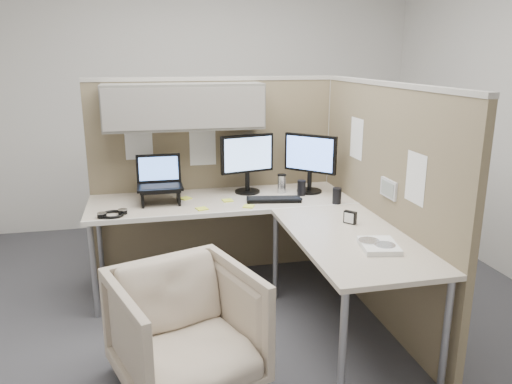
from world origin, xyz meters
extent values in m
plane|color=#3B3B40|center=(0.00, 0.00, 0.00)|extent=(4.50, 4.50, 0.00)
cube|color=#7F6F53|center=(-0.10, 0.90, 0.80)|extent=(2.00, 0.05, 1.60)
cube|color=#A8A399|center=(-0.10, 0.90, 1.61)|extent=(2.00, 0.06, 0.03)
cube|color=slate|center=(-0.35, 0.75, 1.42)|extent=(1.20, 0.34, 0.34)
cube|color=gray|center=(-0.35, 0.57, 1.42)|extent=(1.18, 0.01, 0.30)
plane|color=white|center=(-0.70, 0.87, 1.15)|extent=(0.26, 0.00, 0.26)
plane|color=white|center=(-0.20, 0.87, 1.08)|extent=(0.26, 0.00, 0.26)
cube|color=#7F6F53|center=(0.90, -0.10, 0.80)|extent=(0.05, 2.00, 1.60)
cube|color=#A8A399|center=(0.90, -0.10, 1.61)|extent=(0.06, 2.00, 0.03)
cube|color=#A8A399|center=(0.90, 0.90, 0.80)|extent=(0.06, 0.06, 1.60)
cube|color=silver|center=(0.87, -0.25, 0.96)|extent=(0.02, 0.20, 0.12)
cube|color=gray|center=(0.86, -0.25, 0.96)|extent=(0.00, 0.16, 0.09)
plane|color=white|center=(0.87, 0.30, 1.20)|extent=(0.00, 0.26, 0.26)
plane|color=white|center=(0.87, -0.55, 1.10)|extent=(0.00, 0.26, 0.26)
cube|color=beige|center=(-0.10, 0.54, 0.71)|extent=(2.00, 0.68, 0.03)
cube|color=beige|center=(0.54, -0.45, 0.71)|extent=(0.68, 1.30, 0.03)
cube|color=white|center=(-0.10, 0.20, 0.71)|extent=(2.00, 0.02, 0.03)
cylinder|color=gray|center=(-1.05, 0.25, 0.35)|extent=(0.04, 0.04, 0.70)
cylinder|color=gray|center=(-1.05, 0.83, 0.35)|extent=(0.04, 0.04, 0.70)
cylinder|color=gray|center=(0.25, -1.05, 0.35)|extent=(0.04, 0.04, 0.70)
cylinder|color=gray|center=(0.83, -1.05, 0.35)|extent=(0.04, 0.04, 0.70)
cylinder|color=gray|center=(0.25, 0.25, 0.35)|extent=(0.04, 0.04, 0.70)
imported|color=beige|center=(-0.49, -0.63, 0.37)|extent=(0.90, 0.87, 0.74)
cylinder|color=black|center=(0.13, 0.68, 0.74)|extent=(0.20, 0.20, 0.02)
cylinder|color=black|center=(0.13, 0.68, 0.82)|extent=(0.04, 0.04, 0.15)
cube|color=black|center=(0.13, 0.68, 1.05)|extent=(0.44, 0.13, 0.30)
cube|color=#8BB3F0|center=(0.13, 0.66, 1.05)|extent=(0.39, 0.09, 0.26)
cylinder|color=black|center=(0.61, 0.58, 0.74)|extent=(0.20, 0.20, 0.02)
cylinder|color=black|center=(0.61, 0.58, 0.82)|extent=(0.04, 0.04, 0.15)
cube|color=black|center=(0.61, 0.58, 1.05)|extent=(0.33, 0.34, 0.30)
cube|color=#5D8DFE|center=(0.60, 0.57, 1.05)|extent=(0.28, 0.29, 0.26)
cube|color=black|center=(-0.56, 0.52, 0.84)|extent=(0.29, 0.23, 0.01)
cube|color=black|center=(-0.70, 0.52, 0.79)|extent=(0.02, 0.21, 0.12)
cube|color=black|center=(-0.43, 0.52, 0.79)|extent=(0.02, 0.21, 0.12)
cube|color=black|center=(-0.56, 0.52, 0.86)|extent=(0.33, 0.23, 0.02)
cube|color=black|center=(-0.56, 0.66, 0.97)|extent=(0.33, 0.06, 0.21)
cube|color=#598CF2|center=(-0.56, 0.65, 0.97)|extent=(0.29, 0.04, 0.17)
cube|color=black|center=(0.27, 0.39, 0.74)|extent=(0.42, 0.20, 0.02)
ellipsoid|color=black|center=(0.44, 0.35, 0.74)|extent=(0.09, 0.06, 0.03)
cylinder|color=silver|center=(0.39, 0.61, 0.80)|extent=(0.07, 0.07, 0.14)
cylinder|color=black|center=(0.39, 0.61, 0.88)|extent=(0.07, 0.07, 0.01)
cylinder|color=black|center=(0.71, 0.23, 0.79)|extent=(0.07, 0.07, 0.12)
cylinder|color=black|center=(0.52, 0.50, 0.79)|extent=(0.07, 0.07, 0.12)
cube|color=#DAE83D|center=(0.05, 0.29, 0.73)|extent=(0.10, 0.10, 0.01)
cube|color=#DAE83D|center=(-0.07, 0.48, 0.73)|extent=(0.08, 0.08, 0.01)
cube|color=#DAE83D|center=(-0.28, 0.31, 0.73)|extent=(0.09, 0.09, 0.01)
cube|color=#DAE83D|center=(-0.38, 0.60, 0.73)|extent=(0.11, 0.11, 0.01)
torus|color=black|center=(-0.90, 0.29, 0.74)|extent=(0.21, 0.21, 0.02)
cylinder|color=black|center=(-0.97, 0.26, 0.75)|extent=(0.06, 0.06, 0.03)
cylinder|color=black|center=(-0.83, 0.32, 0.75)|extent=(0.06, 0.06, 0.03)
cube|color=white|center=(0.61, -0.66, 0.74)|extent=(0.25, 0.29, 0.03)
cylinder|color=silver|center=(0.63, -0.69, 0.76)|extent=(0.12, 0.12, 0.00)
cylinder|color=silver|center=(0.57, -0.61, 0.76)|extent=(0.12, 0.12, 0.00)
cube|color=black|center=(0.62, -0.22, 0.77)|extent=(0.08, 0.08, 0.08)
cube|color=white|center=(0.61, -0.23, 0.77)|extent=(0.04, 0.05, 0.06)
camera|label=1|loc=(-0.66, -3.10, 1.79)|focal=35.00mm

